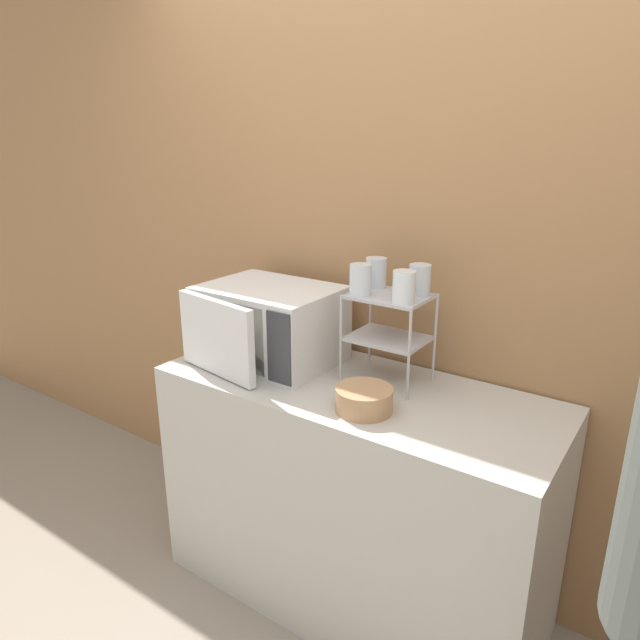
% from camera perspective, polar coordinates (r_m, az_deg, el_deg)
% --- Properties ---
extents(wall_back, '(8.00, 0.06, 2.60)m').
position_cam_1_polar(wall_back, '(2.20, 8.33, 5.81)').
color(wall_back, '#9E7047').
rests_on(wall_back, ground_plane).
extents(counter, '(1.44, 0.60, 0.91)m').
position_cam_1_polar(counter, '(2.27, 3.28, -17.09)').
color(counter, '#B7B2A8').
rests_on(counter, ground_plane).
extents(microwave, '(0.52, 0.47, 0.30)m').
position_cam_1_polar(microwave, '(2.23, -5.30, -0.43)').
color(microwave, silver).
rests_on(microwave, counter).
extents(dish_rack, '(0.28, 0.22, 0.32)m').
position_cam_1_polar(dish_rack, '(2.02, 6.90, 0.06)').
color(dish_rack, '#B2B2B7').
rests_on(dish_rack, counter).
extents(glass_front_left, '(0.08, 0.08, 0.11)m').
position_cam_1_polar(glass_front_left, '(1.97, 4.06, 4.06)').
color(glass_front_left, silver).
rests_on(glass_front_left, dish_rack).
extents(glass_back_right, '(0.08, 0.08, 0.11)m').
position_cam_1_polar(glass_back_right, '(1.99, 9.93, 3.98)').
color(glass_back_right, silver).
rests_on(glass_back_right, dish_rack).
extents(glass_front_right, '(0.08, 0.08, 0.11)m').
position_cam_1_polar(glass_front_right, '(1.89, 8.39, 3.30)').
color(glass_front_right, silver).
rests_on(glass_front_right, dish_rack).
extents(glass_back_left, '(0.08, 0.08, 0.11)m').
position_cam_1_polar(glass_back_left, '(2.08, 5.62, 4.75)').
color(glass_back_left, silver).
rests_on(glass_back_left, dish_rack).
extents(bowl, '(0.19, 0.19, 0.08)m').
position_cam_1_polar(bowl, '(1.86, 4.42, -7.95)').
color(bowl, '#AD7F56').
rests_on(bowl, counter).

